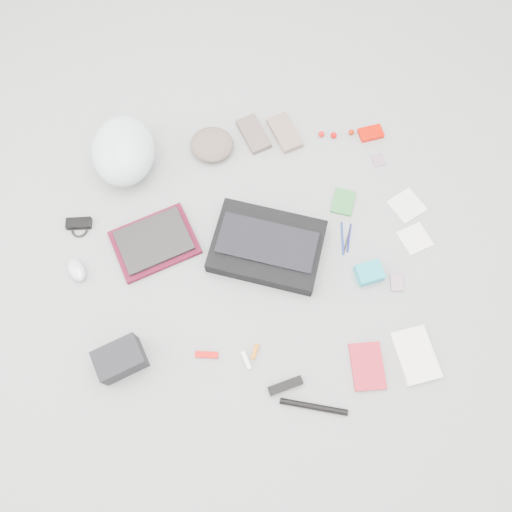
{
  "coord_description": "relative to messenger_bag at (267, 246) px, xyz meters",
  "views": [
    {
      "loc": [
        -0.08,
        -0.73,
        1.98
      ],
      "look_at": [
        0.0,
        0.0,
        0.05
      ],
      "focal_mm": 35.0,
      "sensor_mm": 36.0,
      "label": 1
    }
  ],
  "objects": [
    {
      "name": "lollipop_a",
      "position": [
        0.32,
        0.54,
        -0.02
      ],
      "size": [
        0.03,
        0.03,
        0.03
      ],
      "primitive_type": "sphere",
      "rotation": [
        0.0,
        0.0,
        0.09
      ],
      "color": "red",
      "rests_on": "ground_plane"
    },
    {
      "name": "lollipop_c",
      "position": [
        0.46,
        0.54,
        -0.02
      ],
      "size": [
        0.03,
        0.03,
        0.03
      ],
      "primitive_type": "sphere",
      "rotation": [
        0.0,
        0.0,
        -0.26
      ],
      "color": "#9B1800",
      "rests_on": "ground_plane"
    },
    {
      "name": "toiletry_tube_orange",
      "position": [
        -0.1,
        -0.43,
        -0.03
      ],
      "size": [
        0.04,
        0.06,
        0.02
      ],
      "primitive_type": "cylinder",
      "rotation": [
        1.57,
        0.0,
        -0.42
      ],
      "color": "#CE6913",
      "rests_on": "ground_plane"
    },
    {
      "name": "bike_pump",
      "position": [
        0.1,
        -0.66,
        -0.03
      ],
      "size": [
        0.26,
        0.1,
        0.02
      ],
      "primitive_type": "cylinder",
      "rotation": [
        0.0,
        1.57,
        -0.28
      ],
      "color": "black",
      "rests_on": "ground_plane"
    },
    {
      "name": "stamp_sheet",
      "position": [
        0.56,
        0.38,
        -0.04
      ],
      "size": [
        0.06,
        0.07,
        0.0
      ],
      "primitive_type": "cube",
      "rotation": [
        0.0,
        0.0,
        0.13
      ],
      "color": "gray",
      "rests_on": "ground_plane"
    },
    {
      "name": "power_brick",
      "position": [
        -0.8,
        0.21,
        -0.02
      ],
      "size": [
        0.11,
        0.05,
        0.03
      ],
      "primitive_type": "cube",
      "rotation": [
        0.0,
        0.0,
        -0.05
      ],
      "color": "black",
      "rests_on": "ground_plane"
    },
    {
      "name": "toiletry_tube_white",
      "position": [
        -0.14,
        -0.46,
        -0.03
      ],
      "size": [
        0.04,
        0.08,
        0.02
      ],
      "primitive_type": "cylinder",
      "rotation": [
        1.57,
        0.0,
        0.28
      ],
      "color": "white",
      "rests_on": "ground_plane"
    },
    {
      "name": "laptop",
      "position": [
        -0.47,
        0.08,
        -0.0
      ],
      "size": [
        0.34,
        0.29,
        0.02
      ],
      "primitive_type": "cube",
      "rotation": [
        0.0,
        0.0,
        0.32
      ],
      "color": "black",
      "rests_on": "laptop_sleeve"
    },
    {
      "name": "notepad",
      "position": [
        0.36,
        0.19,
        -0.03
      ],
      "size": [
        0.13,
        0.15,
        0.01
      ],
      "primitive_type": "cube",
      "rotation": [
        0.0,
        0.0,
        -0.37
      ],
      "color": "#2D7332",
      "rests_on": "ground_plane"
    },
    {
      "name": "card_deck",
      "position": [
        0.52,
        -0.21,
        -0.03
      ],
      "size": [
        0.06,
        0.08,
        0.01
      ],
      "primitive_type": "cube",
      "rotation": [
        0.0,
        0.0,
        -0.11
      ],
      "color": "#A37C8A",
      "rests_on": "ground_plane"
    },
    {
      "name": "lollipop_b",
      "position": [
        0.38,
        0.53,
        -0.02
      ],
      "size": [
        0.04,
        0.04,
        0.03
      ],
      "primitive_type": "sphere",
      "rotation": [
        0.0,
        0.0,
        -0.34
      ],
      "color": "#C90101",
      "rests_on": "ground_plane"
    },
    {
      "name": "pen_black",
      "position": [
        0.35,
        0.0,
        -0.03
      ],
      "size": [
        0.06,
        0.13,
        0.01
      ],
      "primitive_type": "cylinder",
      "rotation": [
        1.57,
        0.0,
        -0.41
      ],
      "color": "black",
      "rests_on": "ground_plane"
    },
    {
      "name": "u_lock",
      "position": [
        0.0,
        -0.57,
        -0.02
      ],
      "size": [
        0.14,
        0.06,
        0.03
      ],
      "primitive_type": "cube",
      "rotation": [
        0.0,
        0.0,
        0.24
      ],
      "color": "black",
      "rests_on": "ground_plane"
    },
    {
      "name": "messenger_bag",
      "position": [
        0.0,
        0.0,
        0.0
      ],
      "size": [
        0.54,
        0.46,
        0.08
      ],
      "primitive_type": "cube",
      "rotation": [
        0.0,
        0.0,
        -0.36
      ],
      "color": "black",
      "rests_on": "ground_plane"
    },
    {
      "name": "mouse",
      "position": [
        -0.8,
        -0.01,
        -0.02
      ],
      "size": [
        0.11,
        0.13,
        0.04
      ],
      "primitive_type": "ellipsoid",
      "rotation": [
        0.0,
        0.0,
        0.43
      ],
      "color": "#B8B7C5",
      "rests_on": "ground_plane"
    },
    {
      "name": "mitten_left",
      "position": [
        0.01,
        0.58,
        -0.02
      ],
      "size": [
        0.15,
        0.21,
        0.03
      ],
      "primitive_type": "cube",
      "rotation": [
        0.0,
        0.0,
        0.33
      ],
      "color": "brown",
      "rests_on": "ground_plane"
    },
    {
      "name": "book_red",
      "position": [
        0.33,
        -0.53,
        -0.03
      ],
      "size": [
        0.13,
        0.19,
        0.02
      ],
      "primitive_type": "cube",
      "rotation": [
        0.0,
        0.0,
        -0.03
      ],
      "color": "red",
      "rests_on": "ground_plane"
    },
    {
      "name": "napkin_bottom",
      "position": [
        0.64,
        -0.02,
        -0.03
      ],
      "size": [
        0.15,
        0.15,
        0.01
      ],
      "primitive_type": "cube",
      "rotation": [
        0.0,
        0.0,
        0.33
      ],
      "color": "silver",
      "rests_on": "ground_plane"
    },
    {
      "name": "napkin_top",
      "position": [
        0.64,
        0.14,
        -0.03
      ],
      "size": [
        0.17,
        0.17,
        0.01
      ],
      "primitive_type": "cube",
      "rotation": [
        0.0,
        0.0,
        0.47
      ],
      "color": "silver",
      "rests_on": "ground_plane"
    },
    {
      "name": "multitool",
      "position": [
        -0.29,
        -0.42,
        -0.03
      ],
      "size": [
        0.09,
        0.04,
        0.01
      ],
      "primitive_type": "cube",
      "rotation": [
        0.0,
        0.0,
        -0.16
      ],
      "color": "#C20705",
      "rests_on": "ground_plane"
    },
    {
      "name": "beanie",
      "position": [
        -0.19,
        0.53,
        -0.0
      ],
      "size": [
        0.24,
        0.24,
        0.07
      ],
      "primitive_type": "ellipsoid",
      "rotation": [
        0.0,
        0.0,
        -0.29
      ],
      "color": "brown",
      "rests_on": "ground_plane"
    },
    {
      "name": "camera_bag",
      "position": [
        -0.62,
        -0.41,
        0.02
      ],
      "size": [
        0.21,
        0.18,
        0.11
      ],
      "primitive_type": "cube",
      "rotation": [
        0.0,
        0.0,
        0.35
      ],
      "color": "black",
      "rests_on": "ground_plane"
    },
    {
      "name": "bike_helmet",
      "position": [
        -0.58,
        0.49,
        0.07
      ],
      "size": [
        0.29,
        0.36,
        0.21
      ],
      "primitive_type": "ellipsoid",
      "rotation": [
        0.0,
        0.0,
        -0.05
      ],
      "color": "silver",
      "rests_on": "ground_plane"
    },
    {
      "name": "cable_coil",
      "position": [
        -0.8,
        0.18,
        -0.03
      ],
      "size": [
        0.08,
        0.08,
        0.01
      ],
      "primitive_type": "torus",
      "rotation": [
        0.0,
        0.0,
        0.05
      ],
      "color": "black",
      "rests_on": "ground_plane"
    },
    {
      "name": "altoids_tin",
      "position": [
        0.55,
        0.52,
        -0.03
      ],
      "size": [
        0.12,
        0.08,
        0.02
      ],
      "primitive_type": "cube",
      "rotation": [
        0.0,
        0.0,
        0.15
      ],
      "color": "#C90E01",
      "rests_on": "ground_plane"
    },
    {
      "name": "ground_plane",
      "position": [
        -0.05,
        -0.04,
        -0.04
      ],
      "size": [
        4.0,
        4.0,
        0.0
      ],
      "primitive_type": "plane",
      "color": "gray"
    },
    {
      "name": "pen_blue",
      "position": [
        0.33,
        0.01,
        -0.03
      ],
      "size": [
        0.03,
        0.15,
        0.01
      ],
      "primitive_type": "cylinder",
      "rotation": [
        1.57,
        0.0,
        -0.12
      ],
      "color": "navy",
      "rests_on": "ground_plane"
    },
    {
      "name": "bag_flap",
      "position": [
        0.0,
        -0.0,
        0.04
      ],
      "size": [
        0.44,
        0.31,
        0.01
      ],
      "primitive_type": "cube",
      "rotation": [
        0.0,
        0.0,
        -0.36
      ],
      "color": "black",
      "rests_on": "messenger_bag"
    },
    {
      "name": "laptop_sleeve",
      "position": [
        -0.47,
        0.08,
        -0.03
      ],
      "size": [
        0.4,
        0.35,
        0.02
      ],
      "primitive_type": "cube",
      "rotation": [
        0.0,
        0.0,
        0.32
      ],
      "color": "#530C1F",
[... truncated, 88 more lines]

